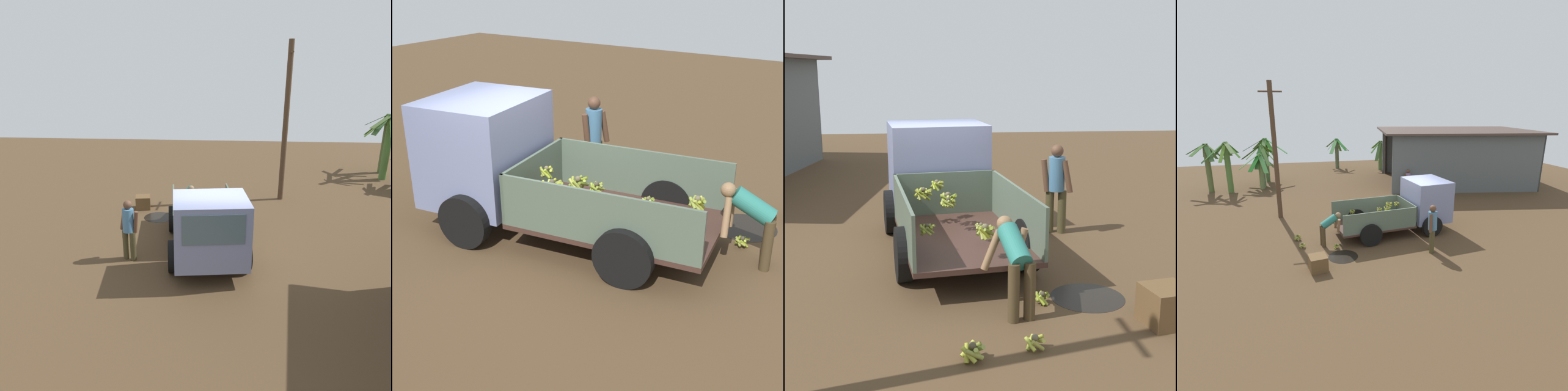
# 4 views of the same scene
# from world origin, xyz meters

# --- Properties ---
(ground) EXTENTS (36.00, 36.00, 0.00)m
(ground) POSITION_xyz_m (0.00, 0.00, 0.00)
(ground) COLOR #4E3923
(mud_patch_0) EXTENTS (1.03, 1.03, 0.01)m
(mud_patch_0) POSITION_xyz_m (-2.87, -2.05, 0.00)
(mud_patch_0) COLOR black
(mud_patch_0) RESTS_ON ground
(cargo_truck) EXTENTS (4.85, 2.62, 2.10)m
(cargo_truck) POSITION_xyz_m (0.50, -0.10, 1.10)
(cargo_truck) COLOR #402821
(cargo_truck) RESTS_ON ground
(person_foreground_visitor) EXTENTS (0.44, 0.62, 1.74)m
(person_foreground_visitor) POSITION_xyz_m (0.27, -2.31, 0.96)
(person_foreground_visitor) COLOR #443C22
(person_foreground_visitor) RESTS_ON ground
(person_worker_loading) EXTENTS (0.83, 0.68, 1.22)m
(person_worker_loading) POSITION_xyz_m (-3.25, -0.95, 0.74)
(person_worker_loading) COLOR #44351F
(person_worker_loading) RESTS_ON ground
(banana_bunch_on_ground_0) EXTENTS (0.23, 0.23, 0.19)m
(banana_bunch_on_ground_0) POSITION_xyz_m (-3.03, -1.37, 0.11)
(banana_bunch_on_ground_0) COLOR #433D2B
(banana_bunch_on_ground_0) RESTS_ON ground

